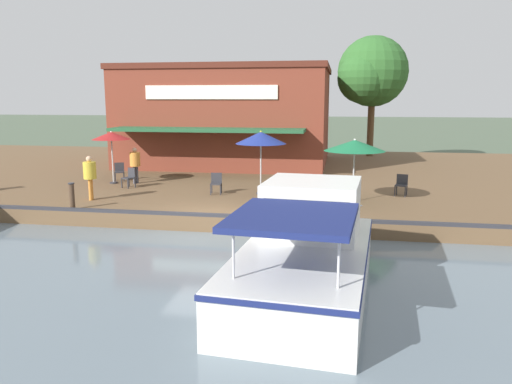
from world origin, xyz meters
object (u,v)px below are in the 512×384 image
object	(u,v)px
cafe_chair_under_first_umbrella	(129,177)
tree_behind_restaurant	(370,73)
patio_umbrella_mid_patio_left	(261,138)
waterfront_restaurant	(229,116)
cafe_chair_beside_entrance	(401,184)
cafe_chair_far_corner_seat	(119,171)
mooring_post	(72,196)
person_near_entrance	(90,172)
motorboat_second_along	(309,249)
cafe_chair_back_row_seat	(268,195)
patio_umbrella_back_row	(355,145)
cafe_chair_facing_river	(216,182)
person_mid_patio	(135,161)
patio_umbrella_by_entrance	(111,136)

from	to	relation	value
cafe_chair_under_first_umbrella	tree_behind_restaurant	world-z (taller)	tree_behind_restaurant
patio_umbrella_mid_patio_left	waterfront_restaurant	bearing A→B (deg)	-160.34
waterfront_restaurant	cafe_chair_beside_entrance	bearing A→B (deg)	45.02
tree_behind_restaurant	waterfront_restaurant	bearing A→B (deg)	-59.39
cafe_chair_far_corner_seat	waterfront_restaurant	bearing A→B (deg)	153.93
tree_behind_restaurant	mooring_post	bearing A→B (deg)	-30.69
cafe_chair_under_first_umbrella	person_near_entrance	distance (m)	2.89
cafe_chair_under_first_umbrella	motorboat_second_along	bearing A→B (deg)	43.46
waterfront_restaurant	mooring_post	world-z (taller)	waterfront_restaurant
waterfront_restaurant	cafe_chair_back_row_seat	xyz separation A→B (m)	(12.26, 4.12, -2.35)
patio_umbrella_back_row	motorboat_second_along	bearing A→B (deg)	-9.02
cafe_chair_under_first_umbrella	cafe_chair_facing_river	distance (m)	4.18
patio_umbrella_mid_patio_left	patio_umbrella_back_row	world-z (taller)	patio_umbrella_mid_patio_left
cafe_chair_under_first_umbrella	cafe_chair_back_row_seat	bearing A→B (deg)	64.52
cafe_chair_facing_river	mooring_post	xyz separation A→B (m)	(3.66, -4.28, 0.01)
cafe_chair_far_corner_seat	mooring_post	world-z (taller)	mooring_post
patio_umbrella_mid_patio_left	cafe_chair_far_corner_seat	size ratio (longest dim) A/B	3.03
waterfront_restaurant	cafe_chair_facing_river	bearing A→B (deg)	9.49
cafe_chair_back_row_seat	person_mid_patio	distance (m)	7.94
cafe_chair_beside_entrance	mooring_post	world-z (taller)	mooring_post
patio_umbrella_by_entrance	cafe_chair_beside_entrance	size ratio (longest dim) A/B	2.82
motorboat_second_along	mooring_post	world-z (taller)	motorboat_second_along
patio_umbrella_mid_patio_left	mooring_post	world-z (taller)	patio_umbrella_mid_patio_left
patio_umbrella_by_entrance	person_mid_patio	bearing A→B (deg)	99.41
waterfront_restaurant	motorboat_second_along	xyz separation A→B (m)	(18.00, 5.96, -2.51)
patio_umbrella_back_row	patio_umbrella_by_entrance	bearing A→B (deg)	-102.53
tree_behind_restaurant	patio_umbrella_by_entrance	bearing A→B (deg)	-42.27
patio_umbrella_back_row	cafe_chair_facing_river	xyz separation A→B (m)	(-0.71, -5.47, -1.65)
cafe_chair_far_corner_seat	person_near_entrance	size ratio (longest dim) A/B	0.50
person_mid_patio	motorboat_second_along	xyz separation A→B (m)	(9.92, 8.57, -0.71)
cafe_chair_beside_entrance	cafe_chair_far_corner_seat	size ratio (longest dim) A/B	1.00
cafe_chair_beside_entrance	tree_behind_restaurant	size ratio (longest dim) A/B	0.11
waterfront_restaurant	cafe_chair_facing_river	distance (m)	10.34
waterfront_restaurant	cafe_chair_far_corner_seat	distance (m)	8.67
cafe_chair_back_row_seat	motorboat_second_along	size ratio (longest dim) A/B	0.11
patio_umbrella_mid_patio_left	cafe_chair_facing_river	xyz separation A→B (m)	(0.24, -1.80, -1.81)
patio_umbrella_back_row	tree_behind_restaurant	distance (m)	16.00
cafe_chair_far_corner_seat	cafe_chair_facing_river	bearing A→B (deg)	65.45
patio_umbrella_mid_patio_left	cafe_chair_under_first_umbrella	world-z (taller)	patio_umbrella_mid_patio_left
patio_umbrella_back_row	cafe_chair_back_row_seat	bearing A→B (deg)	-61.68
cafe_chair_far_corner_seat	patio_umbrella_mid_patio_left	bearing A→B (deg)	72.90
cafe_chair_back_row_seat	patio_umbrella_back_row	bearing A→B (deg)	118.32
cafe_chair_facing_river	cafe_chair_back_row_seat	bearing A→B (deg)	46.63
waterfront_restaurant	cafe_chair_beside_entrance	xyz separation A→B (m)	(9.06, 9.07, -2.35)
waterfront_restaurant	cafe_chair_under_first_umbrella	distance (m)	9.74
waterfront_restaurant	cafe_chair_far_corner_seat	bearing A→B (deg)	-26.07
waterfront_restaurant	patio_umbrella_mid_patio_left	size ratio (longest dim) A/B	4.56
motorboat_second_along	tree_behind_restaurant	size ratio (longest dim) A/B	0.95
waterfront_restaurant	cafe_chair_facing_river	size ratio (longest dim) A/B	13.82
cafe_chair_beside_entrance	cafe_chair_facing_river	xyz separation A→B (m)	(0.87, -7.41, 0.00)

